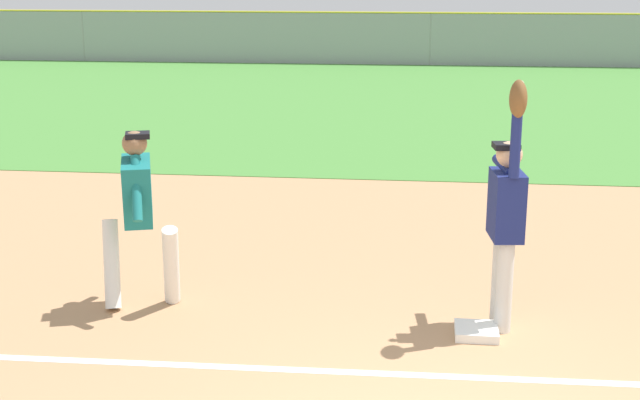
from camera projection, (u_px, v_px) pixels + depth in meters
name	position (u px, v px, depth m)	size (l,w,h in m)	color
outfield_grass	(433.00, 102.00, 21.13)	(47.23, 16.26, 0.01)	#478438
chalk_foul_line	(1.00, 357.00, 7.35)	(12.00, 0.10, 0.01)	white
first_base	(476.00, 331.00, 7.78)	(0.38, 0.38, 0.08)	white
fielder	(507.00, 209.00, 7.68)	(0.30, 0.90, 2.28)	silver
runner	(138.00, 207.00, 8.20)	(0.85, 0.83, 1.72)	white
baseball	(520.00, 84.00, 7.45)	(0.07, 0.07, 0.07)	white
outfield_fence	(430.00, 39.00, 28.71)	(47.31, 0.08, 1.73)	#93999E
parked_car_tan	(216.00, 33.00, 33.54)	(4.51, 2.33, 1.25)	tan
parked_car_black	(381.00, 34.00, 33.21)	(4.58, 2.49, 1.25)	black
parked_car_green	(530.00, 36.00, 32.18)	(4.59, 2.51, 1.25)	#1E6B33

